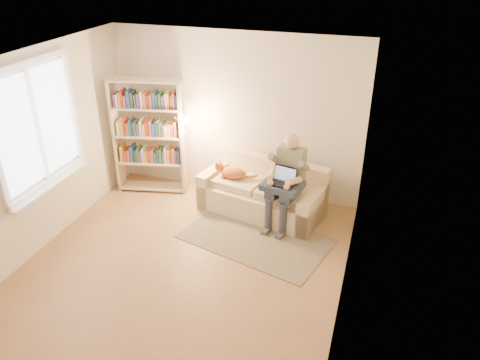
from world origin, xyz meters
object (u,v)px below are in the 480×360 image
(sofa, at_px, (263,194))
(bookshelf, at_px, (149,131))
(laptop, at_px, (282,179))
(cat, at_px, (233,172))
(person, at_px, (287,177))

(sofa, height_order, bookshelf, bookshelf)
(laptop, height_order, bookshelf, bookshelf)
(cat, distance_m, bookshelf, 1.52)
(sofa, distance_m, laptop, 0.70)
(cat, relative_size, laptop, 1.60)
(person, relative_size, laptop, 3.52)
(person, relative_size, bookshelf, 0.72)
(sofa, xyz_separation_m, person, (0.41, -0.24, 0.48))
(sofa, relative_size, person, 1.45)
(sofa, bearing_deg, bookshelf, -171.12)
(sofa, relative_size, cat, 3.19)
(person, bearing_deg, laptop, -100.41)
(sofa, bearing_deg, laptop, -31.94)
(person, height_order, laptop, person)
(laptop, xyz_separation_m, bookshelf, (-2.27, 0.45, 0.27))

